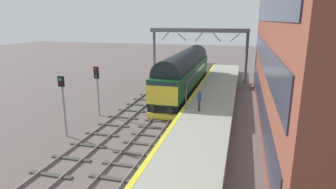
% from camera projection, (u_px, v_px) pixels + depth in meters
% --- Properties ---
extents(ground_plane, '(140.00, 140.00, 0.00)m').
position_uv_depth(ground_plane, '(169.00, 111.00, 25.45)').
color(ground_plane, '#645554').
rests_on(ground_plane, ground).
extents(track_main, '(2.50, 60.00, 0.15)m').
position_uv_depth(track_main, '(169.00, 110.00, 25.44)').
color(track_main, slate).
rests_on(track_main, ground).
extents(track_adjacent_west, '(2.50, 60.00, 0.15)m').
position_uv_depth(track_adjacent_west, '(135.00, 108.00, 26.24)').
color(track_adjacent_west, gray).
rests_on(track_adjacent_west, ground).
extents(station_platform, '(4.00, 44.00, 1.01)m').
position_uv_depth(station_platform, '(210.00, 109.00, 24.44)').
color(station_platform, '#9FA192').
rests_on(station_platform, ground).
extents(station_building, '(4.31, 29.66, 13.77)m').
position_uv_depth(station_building, '(297.00, 34.00, 20.47)').
color(station_building, brown).
rests_on(station_building, ground).
extents(diesel_locomotive, '(2.74, 18.37, 4.68)m').
position_uv_depth(diesel_locomotive, '(184.00, 71.00, 31.03)').
color(diesel_locomotive, black).
rests_on(diesel_locomotive, ground).
extents(signal_post_mid, '(0.44, 0.22, 4.30)m').
position_uv_depth(signal_post_mid, '(63.00, 99.00, 19.19)').
color(signal_post_mid, gray).
rests_on(signal_post_mid, ground).
extents(signal_post_far, '(0.44, 0.22, 4.19)m').
position_uv_depth(signal_post_far, '(97.00, 84.00, 23.60)').
color(signal_post_far, gray).
rests_on(signal_post_far, ground).
extents(platform_number_sign, '(0.10, 0.44, 1.95)m').
position_uv_depth(platform_number_sign, '(186.00, 93.00, 22.43)').
color(platform_number_sign, slate).
rests_on(platform_number_sign, station_platform).
extents(waiting_passenger, '(0.43, 0.49, 1.64)m').
position_uv_depth(waiting_passenger, '(199.00, 99.00, 21.99)').
color(waiting_passenger, '#273233').
rests_on(waiting_passenger, station_platform).
extents(overhead_footbridge, '(12.54, 2.00, 6.87)m').
position_uv_depth(overhead_footbridge, '(199.00, 33.00, 36.45)').
color(overhead_footbridge, slate).
rests_on(overhead_footbridge, ground).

